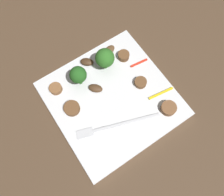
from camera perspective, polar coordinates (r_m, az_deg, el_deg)
ground_plane at (r=0.51m, az=0.00°, el=-0.65°), size 1.40×1.40×0.00m
plate at (r=0.50m, az=0.00°, el=-0.33°), size 0.26×0.26×0.02m
fork at (r=0.47m, az=0.07°, el=-7.18°), size 0.17×0.07×0.00m
broccoli_floret_0 at (r=0.48m, az=-8.55°, el=5.77°), size 0.04×0.04×0.06m
broccoli_floret_1 at (r=0.49m, az=-1.82°, el=10.02°), size 0.04×0.04×0.06m
sausage_slice_0 at (r=0.51m, az=7.22°, el=3.90°), size 0.03×0.03×0.01m
sausage_slice_1 at (r=0.51m, az=-14.03°, el=2.32°), size 0.03×0.03×0.01m
sausage_slice_2 at (r=0.53m, az=2.94°, el=10.62°), size 0.04×0.04×0.02m
sausage_slice_3 at (r=0.49m, az=-10.10°, el=-2.59°), size 0.05×0.05×0.01m
sausage_slice_4 at (r=0.49m, az=14.09°, el=-2.53°), size 0.04×0.04×0.01m
mushroom_0 at (r=0.54m, az=-0.69°, el=12.01°), size 0.04×0.03×0.01m
mushroom_1 at (r=0.50m, az=-4.18°, el=2.48°), size 0.03×0.04×0.01m
mushroom_2 at (r=0.53m, az=-6.46°, el=9.00°), size 0.03×0.03×0.01m
pepper_strip_1 at (r=0.51m, az=12.25°, el=1.16°), size 0.06×0.01×0.00m
pepper_strip_2 at (r=0.53m, az=6.81°, el=8.77°), size 0.04×0.01×0.00m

